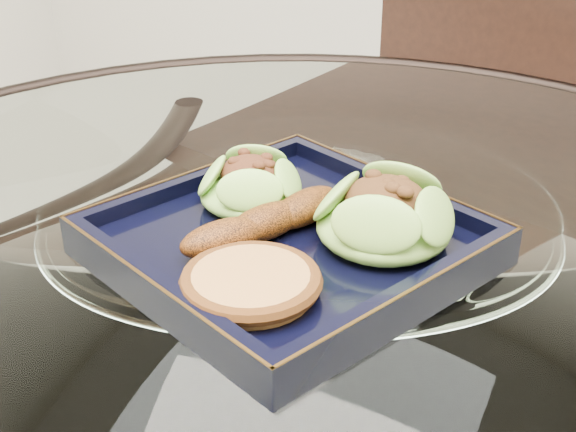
% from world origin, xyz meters
% --- Properties ---
extents(dining_table, '(1.13, 1.13, 0.77)m').
position_xyz_m(dining_table, '(-0.00, -0.00, 0.60)').
color(dining_table, white).
rests_on(dining_table, ground).
extents(dining_chair, '(0.57, 0.57, 1.08)m').
position_xyz_m(dining_chair, '(0.02, 0.55, 0.61)').
color(dining_chair, black).
rests_on(dining_chair, ground).
extents(navy_plate, '(0.35, 0.35, 0.02)m').
position_xyz_m(navy_plate, '(0.00, -0.02, 0.77)').
color(navy_plate, black).
rests_on(navy_plate, dining_table).
extents(lettuce_wrap_left, '(0.09, 0.09, 0.03)m').
position_xyz_m(lettuce_wrap_left, '(-0.06, 0.02, 0.80)').
color(lettuce_wrap_left, '#66A42F').
rests_on(lettuce_wrap_left, navy_plate).
extents(lettuce_wrap_right, '(0.14, 0.14, 0.04)m').
position_xyz_m(lettuce_wrap_right, '(0.07, 0.00, 0.80)').
color(lettuce_wrap_right, '#59932A').
rests_on(lettuce_wrap_right, navy_plate).
extents(roasted_plantain, '(0.10, 0.15, 0.03)m').
position_xyz_m(roasted_plantain, '(-0.02, -0.03, 0.80)').
color(roasted_plantain, '#6A310B').
rests_on(roasted_plantain, navy_plate).
extents(crumb_patty, '(0.10, 0.10, 0.02)m').
position_xyz_m(crumb_patty, '(0.01, -0.11, 0.79)').
color(crumb_patty, '#B87A3D').
rests_on(crumb_patty, navy_plate).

